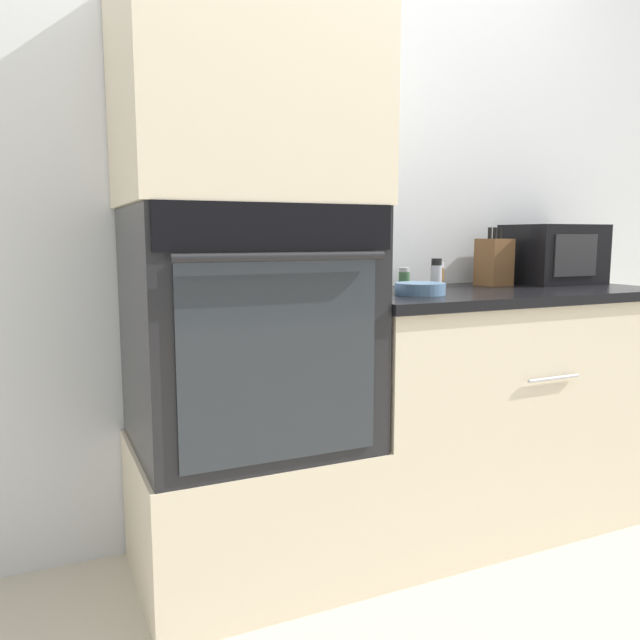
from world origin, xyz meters
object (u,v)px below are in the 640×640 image
Objects in this scene: microwave at (553,254)px; condiment_jar_far at (404,277)px; bowl at (420,289)px; wall_oven at (247,327)px; condiment_jar_near at (436,275)px; knife_block at (494,262)px; condiment_jar_back at (437,275)px; condiment_jar_mid at (384,279)px.

microwave reaches higher than condiment_jar_far.
bowl is 2.30× the size of condiment_jar_far.
wall_oven is 6.41× the size of condiment_jar_near.
knife_block is 2.39× the size of condiment_jar_back.
condiment_jar_near is 0.18m from condiment_jar_far.
condiment_jar_far is at bearing 98.43° from condiment_jar_near.
condiment_jar_back is (0.36, 0.21, -0.01)m from condiment_jar_mid.
knife_block is 1.35× the size of bowl.
microwave is 3.17× the size of condiment_jar_mid.
knife_block is 3.10× the size of condiment_jar_far.
condiment_jar_near is (-0.34, -0.08, -0.04)m from knife_block.
bowl is at bearing -5.82° from condiment_jar_mid.
microwave is (1.39, 0.13, 0.21)m from wall_oven.
bowl is at bearing -156.72° from knife_block.
wall_oven is 0.61m from bowl.
condiment_jar_near reaches higher than bowl.
wall_oven reaches higher than knife_block.
condiment_jar_near is at bearing -175.00° from microwave.
knife_block is at bearing 23.28° from bowl.
condiment_jar_back is (0.09, -0.09, 0.01)m from condiment_jar_far.
condiment_jar_near is at bearing 5.28° from wall_oven.
microwave is 0.94m from condiment_jar_mid.
condiment_jar_mid is at bearing -131.87° from condiment_jar_far.
condiment_jar_far is (-0.03, 0.18, -0.02)m from condiment_jar_near.
wall_oven is at bearing -169.23° from condiment_jar_back.
knife_block is at bearing 13.22° from condiment_jar_near.
condiment_jar_back is (0.07, 0.09, -0.01)m from condiment_jar_near.
wall_oven reaches higher than condiment_jar_back.
wall_oven reaches higher than condiment_jar_mid.
bowl is at bearing -135.72° from condiment_jar_back.
wall_oven is 9.95× the size of condiment_jar_far.
condiment_jar_mid is (-0.92, -0.18, -0.07)m from microwave.
knife_block is 0.66m from condiment_jar_mid.
wall_oven is at bearing -172.26° from knife_block.
bowl is 0.34m from condiment_jar_far.
condiment_jar_near is at bearing 22.22° from condiment_jar_mid.
microwave is 1.54× the size of knife_block.
knife_block is at bearing 175.30° from microwave.
knife_block is 0.38m from condiment_jar_far.
microwave is 3.08× the size of condiment_jar_near.
condiment_jar_near is at bearing -166.78° from knife_block.
bowl is at bearing -6.09° from wall_oven.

